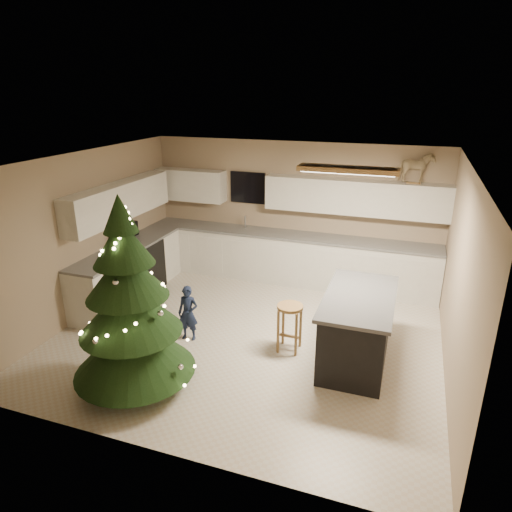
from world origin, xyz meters
name	(u,v)px	position (x,y,z in m)	size (l,w,h in m)	color
ground_plane	(248,335)	(0.00, 0.00, 0.00)	(5.50, 5.50, 0.00)	beige
room_shell	(249,224)	(0.02, 0.00, 1.75)	(5.52, 5.02, 2.61)	#A08469
cabinetry	(232,247)	(-0.91, 1.65, 0.76)	(5.50, 3.20, 2.00)	silver
island	(357,328)	(1.60, -0.11, 0.48)	(0.90, 1.70, 0.95)	black
bar_stool	(290,317)	(0.68, -0.18, 0.52)	(0.36, 0.36, 0.69)	olive
christmas_tree	(130,313)	(-0.90, -1.60, 1.00)	(1.53, 1.47, 2.44)	#3F2816
toddler	(188,313)	(-0.80, -0.37, 0.42)	(0.30, 0.20, 0.83)	#15233E
rocking_horse	(415,168)	(2.09, 2.33, 2.26)	(0.63, 0.46, 0.51)	olive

